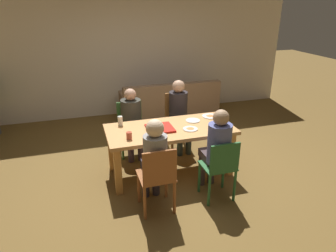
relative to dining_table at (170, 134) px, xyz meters
The scene contains 18 objects.
ground_plane 0.64m from the dining_table, ahead, with size 20.00×20.00×0.00m, color brown.
back_wall 3.03m from the dining_table, 90.00° to the left, with size 7.52×0.12×2.89m, color silver.
dining_table is the anchor object (origin of this frame).
chair_0 0.97m from the dining_table, 65.00° to the right, with size 0.41×0.38×0.87m.
person_0 0.84m from the dining_table, 60.83° to the right, with size 0.30×0.53×1.25m.
chair_1 0.99m from the dining_table, 116.22° to the right, with size 0.43×0.41×0.91m.
person_1 0.86m from the dining_table, 120.47° to the right, with size 0.29×0.48×1.22m.
chair_2 0.99m from the dining_table, 65.58° to the left, with size 0.39×0.41×0.96m.
person_2 0.86m from the dining_table, 61.54° to the left, with size 0.32×0.55×1.23m.
chair_3 0.97m from the dining_table, 116.65° to the left, with size 0.44×0.38×0.89m.
person_3 0.85m from the dining_table, 120.81° to the left, with size 0.33×0.50×1.16m.
pizza_box_0 0.20m from the dining_table, behind, with size 0.38×0.38×0.03m.
plate_0 0.47m from the dining_table, 20.65° to the left, with size 0.22×0.22×0.01m.
plate_1 0.32m from the dining_table, 28.19° to the right, with size 0.22×0.22×0.03m.
plate_2 0.81m from the dining_table, 18.45° to the left, with size 0.26×0.26×0.03m.
drinking_glass_0 0.70m from the dining_table, 161.48° to the right, with size 0.08×0.08×0.10m, color #B74A35.
drinking_glass_1 0.77m from the dining_table, 155.82° to the left, with size 0.07×0.07×0.14m, color silver.
couch 2.35m from the dining_table, 72.86° to the left, with size 2.12×0.78×0.86m.
Camera 1 is at (-1.24, -3.94, 2.49)m, focal length 32.63 mm.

